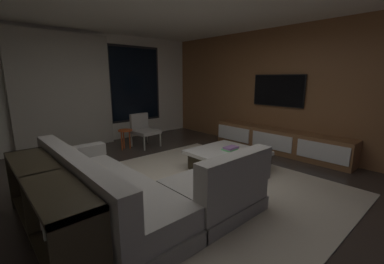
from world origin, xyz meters
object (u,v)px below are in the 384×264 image
object	(u,v)px
side_stool	(125,133)
sectional_couch	(136,192)
console_table_behind_couch	(46,203)
accent_chair_near_window	(143,128)
coffee_table	(227,160)
mounted_tv	(278,90)
media_console	(278,142)
book_stack_on_coffee_table	(230,148)

from	to	relation	value
side_stool	sectional_couch	bearing A→B (deg)	-115.17
sectional_couch	console_table_behind_couch	xyz separation A→B (m)	(-0.91, 0.13, 0.13)
accent_chair_near_window	side_stool	distance (m)	0.47
coffee_table	mounted_tv	world-z (taller)	mounted_tv
sectional_couch	side_stool	distance (m)	2.96
side_stool	console_table_behind_couch	xyz separation A→B (m)	(-2.17, -2.55, 0.04)
media_console	console_table_behind_couch	distance (m)	4.55
side_stool	mounted_tv	bearing A→B (deg)	-42.17
side_stool	media_console	size ratio (longest dim) A/B	0.15
accent_chair_near_window	media_console	distance (m)	3.14
console_table_behind_couch	side_stool	bearing A→B (deg)	49.58
coffee_table	console_table_behind_couch	xyz separation A→B (m)	(-2.87, -0.09, 0.23)
coffee_table	media_console	world-z (taller)	media_console
sectional_couch	book_stack_on_coffee_table	xyz separation A→B (m)	(2.04, 0.22, 0.10)
sectional_couch	media_console	bearing A→B (deg)	2.72
book_stack_on_coffee_table	side_stool	distance (m)	2.58
coffee_table	sectional_couch	bearing A→B (deg)	-173.57
mounted_tv	book_stack_on_coffee_table	bearing A→B (deg)	-175.29
sectional_couch	book_stack_on_coffee_table	bearing A→B (deg)	6.27
sectional_couch	media_console	distance (m)	3.63
coffee_table	mounted_tv	size ratio (longest dim) A/B	0.97
media_console	console_table_behind_couch	xyz separation A→B (m)	(-4.54, -0.04, 0.17)
sectional_couch	media_console	world-z (taller)	sectional_couch
coffee_table	book_stack_on_coffee_table	distance (m)	0.22
book_stack_on_coffee_table	mounted_tv	distance (m)	2.02
book_stack_on_coffee_table	media_console	world-z (taller)	media_console
coffee_table	media_console	xyz separation A→B (m)	(1.67, -0.05, 0.06)
accent_chair_near_window	mounted_tv	world-z (taller)	mounted_tv
side_stool	console_table_behind_couch	bearing A→B (deg)	-130.42
coffee_table	book_stack_on_coffee_table	size ratio (longest dim) A/B	4.40
media_console	coffee_table	bearing A→B (deg)	178.34
accent_chair_near_window	media_console	xyz separation A→B (m)	(1.90, -2.49, -0.18)
accent_chair_near_window	side_stool	bearing A→B (deg)	177.14
coffee_table	accent_chair_near_window	bearing A→B (deg)	95.42
sectional_couch	coffee_table	bearing A→B (deg)	6.43
coffee_table	side_stool	size ratio (longest dim) A/B	2.52
sectional_couch	coffee_table	size ratio (longest dim) A/B	2.16
coffee_table	book_stack_on_coffee_table	bearing A→B (deg)	2.26
accent_chair_near_window	side_stool	size ratio (longest dim) A/B	1.70
book_stack_on_coffee_table	accent_chair_near_window	size ratio (longest dim) A/B	0.34
book_stack_on_coffee_table	side_stool	world-z (taller)	side_stool
console_table_behind_couch	sectional_couch	bearing A→B (deg)	-8.10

